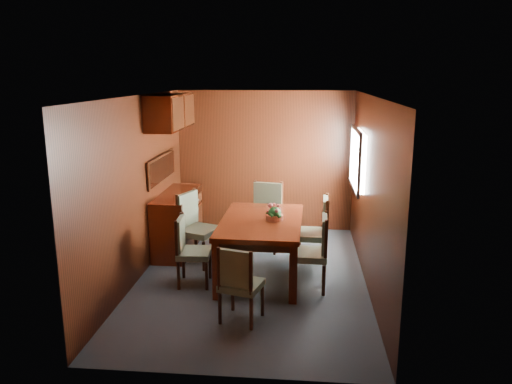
# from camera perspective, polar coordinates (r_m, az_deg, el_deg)

# --- Properties ---
(ground) EXTENTS (4.50, 4.50, 0.00)m
(ground) POSITION_cam_1_polar(r_m,az_deg,el_deg) (6.79, -0.46, -9.78)
(ground) COLOR #323C44
(ground) RESTS_ON ground
(room_shell) EXTENTS (3.06, 4.52, 2.41)m
(room_shell) POSITION_cam_1_polar(r_m,az_deg,el_deg) (6.67, -1.09, 4.41)
(room_shell) COLOR black
(room_shell) RESTS_ON ground
(sideboard) EXTENTS (0.48, 1.40, 0.90)m
(sideboard) POSITION_cam_1_polar(r_m,az_deg,el_deg) (7.78, -8.92, -3.37)
(sideboard) COLOR #391207
(sideboard) RESTS_ON ground
(dining_table) EXTENTS (1.09, 1.71, 0.79)m
(dining_table) POSITION_cam_1_polar(r_m,az_deg,el_deg) (6.63, 0.63, -4.09)
(dining_table) COLOR #391207
(dining_table) RESTS_ON ground
(chair_left_near) EXTENTS (0.44, 0.46, 0.91)m
(chair_left_near) POSITION_cam_1_polar(r_m,az_deg,el_deg) (6.49, -7.71, -6.25)
(chair_left_near) COLOR black
(chair_left_near) RESTS_ON ground
(chair_left_far) EXTENTS (0.62, 0.63, 1.05)m
(chair_left_far) POSITION_cam_1_polar(r_m,az_deg,el_deg) (7.18, -7.04, -3.63)
(chair_left_far) COLOR black
(chair_left_far) RESTS_ON ground
(chair_right_near) EXTENTS (0.46, 0.48, 0.97)m
(chair_right_near) POSITION_cam_1_polar(r_m,az_deg,el_deg) (6.33, 6.79, -6.39)
(chair_right_near) COLOR black
(chair_right_near) RESTS_ON ground
(chair_right_far) EXTENTS (0.48, 0.50, 1.02)m
(chair_right_far) POSITION_cam_1_polar(r_m,az_deg,el_deg) (7.02, 6.95, -4.14)
(chair_right_far) COLOR black
(chair_right_far) RESTS_ON ground
(chair_head) EXTENTS (0.51, 0.50, 0.89)m
(chair_head) POSITION_cam_1_polar(r_m,az_deg,el_deg) (5.47, -1.96, -10.08)
(chair_head) COLOR black
(chair_head) RESTS_ON ground
(chair_foot) EXTENTS (0.57, 0.56, 1.04)m
(chair_foot) POSITION_cam_1_polar(r_m,az_deg,el_deg) (7.75, 1.15, -2.29)
(chair_foot) COLOR black
(chair_foot) RESTS_ON ground
(flower_centerpiece) EXTENTS (0.24, 0.24, 0.24)m
(flower_centerpiece) POSITION_cam_1_polar(r_m,az_deg,el_deg) (6.55, 2.14, -2.21)
(flower_centerpiece) COLOR #A65132
(flower_centerpiece) RESTS_ON dining_table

